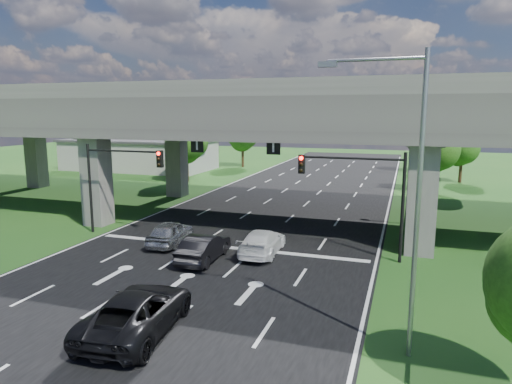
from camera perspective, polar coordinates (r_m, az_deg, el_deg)
The scene contains 19 objects.
ground at distance 24.73m, azimuth -6.86°, elevation -9.18°, with size 160.00×160.00×0.00m, color #1E4D18.
road at distance 33.66m, azimuth 0.42°, elevation -3.88°, with size 18.00×120.00×0.03m, color black.
overpass at distance 34.58m, azimuth 1.48°, elevation 9.72°, with size 80.00×15.00×10.00m.
warehouse at distance 66.97m, azimuth -14.31°, elevation 4.49°, with size 20.00×10.00×4.00m, color #9E9E99.
signal_right at distance 25.42m, azimuth 13.09°, elevation 0.90°, with size 5.76×0.54×6.00m.
signal_left at distance 31.02m, azimuth -17.05°, elevation 2.33°, with size 5.76×0.54×6.00m.
streetlight_near at distance 15.24m, azimuth 18.22°, elevation 1.00°, with size 3.38×0.25×10.00m.
streetlight_far at distance 45.13m, azimuth 18.55°, elevation 6.64°, with size 3.38×0.25×10.00m.
streetlight_beyond at distance 61.11m, azimuth 18.59°, elevation 7.39°, with size 3.38×0.25×10.00m.
tree_left_near at distance 52.97m, azimuth -8.66°, elevation 6.36°, with size 4.50×4.50×7.80m.
tree_left_mid at distance 61.49m, azimuth -7.75°, elevation 6.27°, with size 3.91×3.90×6.76m.
tree_left_far at distance 67.22m, azimuth -1.65°, elevation 7.50°, with size 4.80×4.80×8.32m.
tree_right_near at distance 49.29m, azimuth 21.91°, elevation 5.11°, with size 4.20×4.20×7.28m.
tree_right_mid at distance 57.52m, azimuth 24.44°, elevation 5.22°, with size 3.91×3.90×6.76m.
tree_right_far at distance 65.18m, azimuth 20.27°, elevation 6.52°, with size 4.50×4.50×7.80m.
car_silver at distance 28.59m, azimuth -10.65°, elevation -5.03°, with size 1.73×4.31×1.47m, color #9FA2A7.
car_dark at distance 25.26m, azimuth -6.51°, elevation -6.93°, with size 1.56×4.47×1.47m, color black.
car_white at distance 26.31m, azimuth 0.79°, elevation -6.26°, with size 1.95×4.79×1.39m, color silver.
car_trailing at distance 17.92m, azimuth -14.56°, elevation -14.29°, with size 2.63×5.71×1.59m, color black.
Camera 1 is at (10.10, -21.07, 8.11)m, focal length 32.00 mm.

